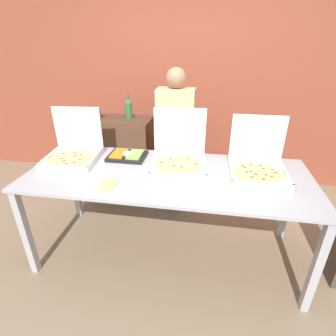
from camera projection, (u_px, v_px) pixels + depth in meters
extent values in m
plane|color=#847056|center=(168.00, 251.00, 2.61)|extent=(16.00, 16.00, 0.00)
cube|color=brown|center=(189.00, 80.00, 3.49)|extent=(10.00, 0.06, 2.80)
cube|color=#A8AAB2|center=(168.00, 175.00, 2.23)|extent=(2.39, 0.96, 0.02)
cube|color=#A8AAB2|center=(26.00, 233.00, 2.21)|extent=(0.06, 0.06, 0.85)
cube|color=#A8AAB2|center=(316.00, 269.00, 1.87)|extent=(0.06, 0.06, 0.85)
cube|color=#A8AAB2|center=(75.00, 183.00, 2.97)|extent=(0.06, 0.06, 0.85)
cube|color=#A8AAB2|center=(287.00, 202.00, 2.63)|extent=(0.06, 0.06, 0.85)
cube|color=white|center=(179.00, 167.00, 2.31)|extent=(0.52, 0.52, 0.02)
cube|color=white|center=(178.00, 176.00, 2.09)|extent=(0.47, 0.06, 0.04)
cube|color=white|center=(153.00, 163.00, 2.31)|extent=(0.06, 0.47, 0.04)
cube|color=white|center=(205.00, 164.00, 2.29)|extent=(0.06, 0.47, 0.04)
cube|color=white|center=(180.00, 132.00, 2.43)|extent=(0.47, 0.06, 0.45)
cylinder|color=#E5C17A|center=(179.00, 165.00, 2.30)|extent=(0.42, 0.42, 0.02)
cylinder|color=#EFCC70|center=(179.00, 164.00, 2.30)|extent=(0.36, 0.36, 0.00)
cylinder|color=#C13D2D|center=(195.00, 164.00, 2.29)|extent=(0.03, 0.03, 0.00)
cylinder|color=#C13D2D|center=(189.00, 159.00, 2.38)|extent=(0.03, 0.03, 0.00)
cylinder|color=#C13D2D|center=(171.00, 159.00, 2.38)|extent=(0.03, 0.03, 0.00)
cylinder|color=#C13D2D|center=(161.00, 163.00, 2.31)|extent=(0.03, 0.03, 0.00)
cylinder|color=#C13D2D|center=(174.00, 166.00, 2.25)|extent=(0.03, 0.03, 0.00)
cylinder|color=#C13D2D|center=(182.00, 167.00, 2.23)|extent=(0.03, 0.03, 0.00)
cube|color=white|center=(72.00, 161.00, 2.43)|extent=(0.50, 0.50, 0.02)
cube|color=white|center=(61.00, 168.00, 2.22)|extent=(0.46, 0.06, 0.04)
cube|color=white|center=(49.00, 157.00, 2.43)|extent=(0.06, 0.46, 0.04)
cube|color=white|center=(95.00, 158.00, 2.40)|extent=(0.06, 0.46, 0.04)
cube|color=white|center=(78.00, 129.00, 2.54)|extent=(0.46, 0.06, 0.43)
cylinder|color=#E5C17A|center=(72.00, 159.00, 2.42)|extent=(0.40, 0.40, 0.02)
cylinder|color=#EFCC70|center=(72.00, 158.00, 2.41)|extent=(0.35, 0.35, 0.00)
cylinder|color=#C13D2D|center=(80.00, 159.00, 2.37)|extent=(0.03, 0.03, 0.00)
cylinder|color=#C13D2D|center=(81.00, 155.00, 2.46)|extent=(0.03, 0.03, 0.00)
cylinder|color=#C13D2D|center=(75.00, 156.00, 2.45)|extent=(0.03, 0.03, 0.00)
cylinder|color=#C13D2D|center=(75.00, 153.00, 2.51)|extent=(0.03, 0.03, 0.00)
cylinder|color=#C13D2D|center=(64.00, 153.00, 2.50)|extent=(0.03, 0.03, 0.00)
cylinder|color=#C13D2D|center=(62.00, 159.00, 2.39)|extent=(0.03, 0.03, 0.00)
cylinder|color=#C13D2D|center=(64.00, 160.00, 2.36)|extent=(0.03, 0.03, 0.00)
cylinder|color=#C13D2D|center=(66.00, 164.00, 2.29)|extent=(0.03, 0.03, 0.00)
cylinder|color=#C13D2D|center=(74.00, 162.00, 2.31)|extent=(0.03, 0.03, 0.00)
cube|color=white|center=(257.00, 175.00, 2.17)|extent=(0.46, 0.46, 0.02)
cube|color=white|center=(262.00, 185.00, 1.97)|extent=(0.45, 0.02, 0.04)
cube|color=white|center=(231.00, 170.00, 2.19)|extent=(0.02, 0.45, 0.04)
cube|color=white|center=(286.00, 173.00, 2.13)|extent=(0.02, 0.45, 0.04)
cube|color=white|center=(257.00, 139.00, 2.28)|extent=(0.45, 0.02, 0.43)
cylinder|color=#E5C17A|center=(258.00, 173.00, 2.17)|extent=(0.40, 0.40, 0.02)
cylinder|color=#EFCC70|center=(258.00, 172.00, 2.16)|extent=(0.34, 0.34, 0.00)
cylinder|color=#C13D2D|center=(275.00, 172.00, 2.14)|extent=(0.03, 0.03, 0.00)
cylinder|color=#C13D2D|center=(272.00, 170.00, 2.19)|extent=(0.03, 0.03, 0.00)
cylinder|color=#C13D2D|center=(263.00, 169.00, 2.21)|extent=(0.03, 0.03, 0.00)
cylinder|color=#C13D2D|center=(261.00, 165.00, 2.26)|extent=(0.03, 0.03, 0.00)
cylinder|color=#C13D2D|center=(251.00, 165.00, 2.27)|extent=(0.03, 0.03, 0.00)
cylinder|color=#C13D2D|center=(242.00, 166.00, 2.26)|extent=(0.03, 0.03, 0.00)
cylinder|color=#C13D2D|center=(245.00, 167.00, 2.22)|extent=(0.03, 0.03, 0.00)
cylinder|color=#C13D2D|center=(246.00, 172.00, 2.15)|extent=(0.03, 0.03, 0.00)
cylinder|color=#C13D2D|center=(251.00, 171.00, 2.16)|extent=(0.03, 0.03, 0.00)
cylinder|color=#C13D2D|center=(256.00, 174.00, 2.11)|extent=(0.03, 0.03, 0.00)
cylinder|color=#C13D2D|center=(252.00, 177.00, 2.07)|extent=(0.03, 0.03, 0.00)
cylinder|color=#C13D2D|center=(263.00, 179.00, 2.04)|extent=(0.03, 0.03, 0.00)
cylinder|color=#C13D2D|center=(266.00, 175.00, 2.10)|extent=(0.03, 0.03, 0.00)
cylinder|color=#C13D2D|center=(272.00, 177.00, 2.07)|extent=(0.03, 0.03, 0.00)
cylinder|color=white|center=(108.00, 187.00, 2.01)|extent=(0.23, 0.23, 0.01)
cube|color=#E5C17A|center=(108.00, 185.00, 2.01)|extent=(0.12, 0.17, 0.02)
cube|color=#EFCC70|center=(107.00, 185.00, 1.99)|extent=(0.09, 0.12, 0.01)
cube|color=black|center=(127.00, 156.00, 2.51)|extent=(0.35, 0.28, 0.03)
cube|color=orange|center=(119.00, 153.00, 2.51)|extent=(0.12, 0.22, 0.02)
cube|color=#8CC65B|center=(135.00, 154.00, 2.49)|extent=(0.12, 0.22, 0.02)
cylinder|color=white|center=(127.00, 153.00, 2.50)|extent=(0.08, 0.08, 0.02)
cube|color=#4C3323|center=(121.00, 159.00, 3.32)|extent=(0.78, 0.44, 1.05)
cylinder|color=#2D6638|center=(129.00, 110.00, 3.09)|extent=(0.08, 0.08, 0.18)
cone|color=#2D6638|center=(128.00, 100.00, 3.04)|extent=(0.08, 0.08, 0.05)
cylinder|color=#2D6638|center=(128.00, 97.00, 3.02)|extent=(0.03, 0.03, 0.03)
cylinder|color=red|center=(128.00, 95.00, 3.01)|extent=(0.03, 0.03, 0.01)
cylinder|color=silver|center=(89.00, 114.00, 3.05)|extent=(0.07, 0.07, 0.12)
cylinder|color=silver|center=(88.00, 109.00, 3.02)|extent=(0.06, 0.06, 0.00)
cylinder|color=red|center=(98.00, 114.00, 3.07)|extent=(0.07, 0.07, 0.12)
cylinder|color=silver|center=(97.00, 108.00, 3.04)|extent=(0.06, 0.06, 0.00)
cube|color=#2D2D38|center=(175.00, 178.00, 3.14)|extent=(0.28, 0.20, 0.79)
cube|color=#D1B27F|center=(176.00, 120.00, 2.82)|extent=(0.40, 0.22, 0.65)
sphere|color=#9E7556|center=(176.00, 78.00, 2.63)|extent=(0.21, 0.21, 0.21)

